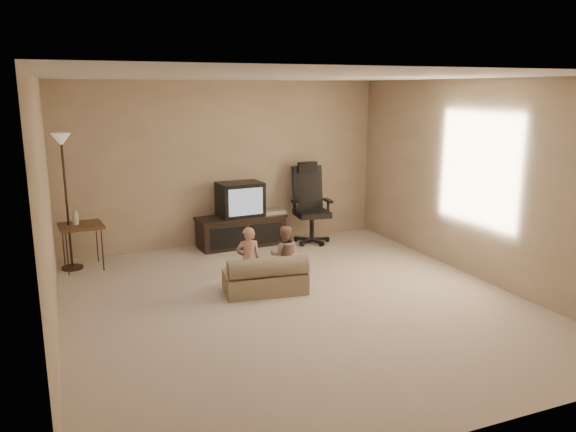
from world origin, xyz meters
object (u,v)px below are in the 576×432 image
office_chair (310,214)px  side_table (80,226)px  toddler_right (284,255)px  child_sofa (266,278)px  toddler_left (248,260)px  tv_stand (241,220)px  floor_lamp (64,171)px

office_chair → side_table: bearing=-172.6°
side_table → toddler_right: bearing=-35.1°
child_sofa → toddler_left: size_ratio=1.26×
office_chair → toddler_left: size_ratio=1.55×
tv_stand → toddler_right: size_ratio=1.90×
child_sofa → toddler_right: toddler_right is taller
tv_stand → child_sofa: (-0.37, -2.09, -0.22)m
tv_stand → office_chair: 1.10m
toddler_left → floor_lamp: bearing=-34.3°
tv_stand → office_chair: (1.08, -0.19, 0.04)m
floor_lamp → child_sofa: floor_lamp is taller
side_table → office_chair: bearing=1.2°
child_sofa → toddler_right: bearing=40.8°
side_table → toddler_left: 2.49m
tv_stand → floor_lamp: size_ratio=0.78×
tv_stand → floor_lamp: 2.64m
toddler_left → toddler_right: bearing=-155.4°
tv_stand → child_sofa: tv_stand is taller
toddler_right → floor_lamp: bearing=-13.1°
floor_lamp → toddler_right: bearing=-34.1°
office_chair → toddler_right: bearing=-117.5°
toddler_right → side_table: bearing=-14.1°
tv_stand → toddler_left: bearing=-109.3°
floor_lamp → toddler_right: 3.08m
office_chair → toddler_left: office_chair is taller
tv_stand → office_chair: size_ratio=1.13×
child_sofa → toddler_left: 0.29m
child_sofa → toddler_left: bearing=166.1°
child_sofa → toddler_left: (-0.19, 0.07, 0.21)m
side_table → child_sofa: bearing=-43.0°
office_chair → side_table: (-3.40, -0.07, 0.14)m
toddler_right → office_chair: bearing=-102.8°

